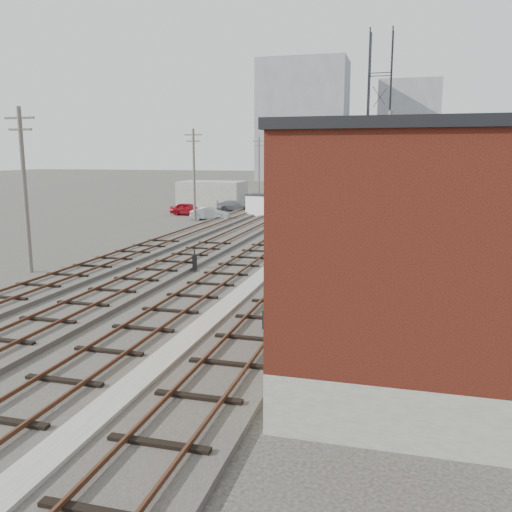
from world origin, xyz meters
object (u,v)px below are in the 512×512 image
at_px(site_trailer, 272,205).
at_px(car_red, 188,209).
at_px(switch_stand, 195,262).
at_px(car_silver, 210,214).
at_px(signal_mast, 287,268).
at_px(car_grey, 234,206).

relative_size(site_trailer, car_red, 1.48).
xyz_separation_m(switch_stand, car_silver, (-7.68, 23.70, 0.09)).
distance_m(signal_mast, car_red, 41.80).
height_order(car_red, car_silver, car_red).
height_order(site_trailer, car_grey, site_trailer).
distance_m(switch_stand, car_grey, 33.75).
distance_m(signal_mast, switch_stand, 12.73).
bearing_deg(switch_stand, car_silver, 86.74).
bearing_deg(signal_mast, car_red, 116.77).
bearing_deg(switch_stand, site_trailer, 73.45).
distance_m(car_red, car_grey, 6.62).
bearing_deg(switch_stand, signal_mast, -75.10).
xyz_separation_m(signal_mast, car_grey, (-15.38, 42.94, -2.04)).
height_order(signal_mast, car_grey, signal_mast).
xyz_separation_m(switch_stand, car_grey, (-7.98, 32.80, 0.07)).
distance_m(signal_mast, site_trailer, 39.90).
xyz_separation_m(site_trailer, car_red, (-9.08, -1.39, -0.49)).
distance_m(signal_mast, car_grey, 45.65).
height_order(car_silver, car_grey, car_silver).
height_order(car_red, car_grey, car_red).
height_order(signal_mast, site_trailer, signal_mast).
distance_m(signal_mast, car_silver, 37.10).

